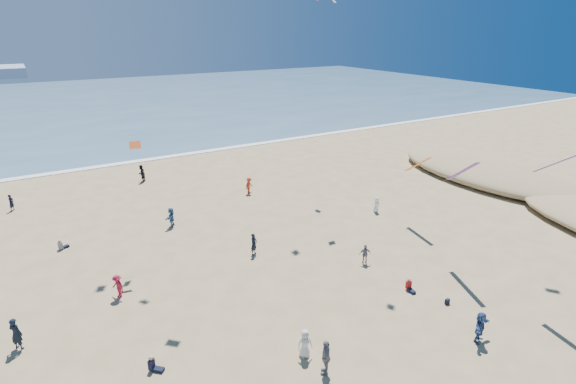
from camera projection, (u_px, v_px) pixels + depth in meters
ocean at (70, 106)px, 95.73m from camera, size 220.00×100.00×0.06m
surf_line at (120, 164)px, 55.60m from camera, size 220.00×1.20×0.08m
standing_flyers at (255, 270)px, 29.85m from camera, size 29.44×47.74×1.91m
seated_group at (299, 334)px, 24.32m from camera, size 19.62×32.30×0.84m
navy_bag at (447, 301)px, 27.65m from camera, size 0.28×0.18×0.34m
kites_aloft at (361, 56)px, 30.64m from camera, size 44.20×37.54×24.98m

